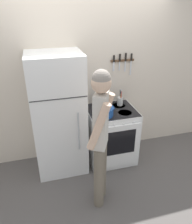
{
  "coord_description": "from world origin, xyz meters",
  "views": [
    {
      "loc": [
        -0.71,
        -3.13,
        2.38
      ],
      "look_at": [
        0.01,
        -0.47,
        0.97
      ],
      "focal_mm": 35.0,
      "sensor_mm": 36.0,
      "label": 1
    }
  ],
  "objects_px": {
    "tea_kettle": "(100,104)",
    "person": "(101,135)",
    "stove_range": "(111,135)",
    "utensil_jar": "(120,101)",
    "dutch_oven_pot": "(104,111)",
    "refrigerator": "(59,116)"
  },
  "relations": [
    {
      "from": "tea_kettle",
      "to": "person",
      "type": "distance_m",
      "value": 0.97
    },
    {
      "from": "utensil_jar",
      "to": "stove_range",
      "type": "bearing_deg",
      "value": -138.84
    },
    {
      "from": "stove_range",
      "to": "utensil_jar",
      "type": "bearing_deg",
      "value": 41.16
    },
    {
      "from": "refrigerator",
      "to": "tea_kettle",
      "type": "distance_m",
      "value": 0.66
    },
    {
      "from": "dutch_oven_pot",
      "to": "person",
      "type": "bearing_deg",
      "value": -109.93
    },
    {
      "from": "person",
      "to": "dutch_oven_pot",
      "type": "bearing_deg",
      "value": 7.15
    },
    {
      "from": "refrigerator",
      "to": "person",
      "type": "xyz_separation_m",
      "value": [
        0.39,
        -0.81,
        0.12
      ]
    },
    {
      "from": "person",
      "to": "refrigerator",
      "type": "bearing_deg",
      "value": 52.89
    },
    {
      "from": "tea_kettle",
      "to": "person",
      "type": "bearing_deg",
      "value": -105.43
    },
    {
      "from": "stove_range",
      "to": "dutch_oven_pot",
      "type": "bearing_deg",
      "value": -148.33
    },
    {
      "from": "tea_kettle",
      "to": "utensil_jar",
      "type": "relative_size",
      "value": 0.85
    },
    {
      "from": "refrigerator",
      "to": "stove_range",
      "type": "height_order",
      "value": "refrigerator"
    },
    {
      "from": "dutch_oven_pot",
      "to": "person",
      "type": "relative_size",
      "value": 0.19
    },
    {
      "from": "stove_range",
      "to": "dutch_oven_pot",
      "type": "height_order",
      "value": "dutch_oven_pot"
    },
    {
      "from": "stove_range",
      "to": "tea_kettle",
      "type": "distance_m",
      "value": 0.55
    },
    {
      "from": "refrigerator",
      "to": "dutch_oven_pot",
      "type": "height_order",
      "value": "refrigerator"
    },
    {
      "from": "dutch_oven_pot",
      "to": "person",
      "type": "xyz_separation_m",
      "value": [
        -0.24,
        -0.67,
        0.06
      ]
    },
    {
      "from": "refrigerator",
      "to": "utensil_jar",
      "type": "relative_size",
      "value": 6.7
    },
    {
      "from": "tea_kettle",
      "to": "utensil_jar",
      "type": "xyz_separation_m",
      "value": [
        0.34,
        0.01,
        0.0
      ]
    },
    {
      "from": "refrigerator",
      "to": "person",
      "type": "bearing_deg",
      "value": -64.19
    },
    {
      "from": "stove_range",
      "to": "utensil_jar",
      "type": "distance_m",
      "value": 0.57
    },
    {
      "from": "tea_kettle",
      "to": "person",
      "type": "height_order",
      "value": "person"
    }
  ]
}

